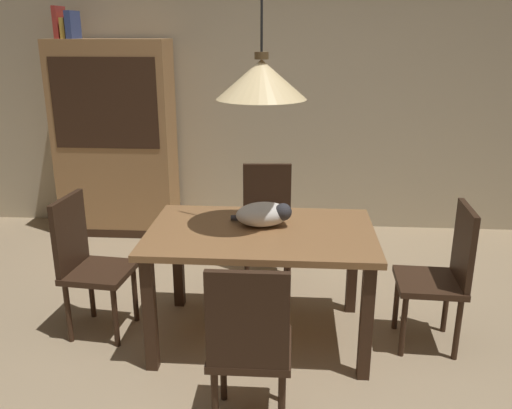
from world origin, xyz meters
TOP-DOWN VIEW (x-y plane):
  - ground at (0.00, 0.00)m, footprint 10.00×10.00m
  - back_wall at (0.00, 2.65)m, footprint 6.40×0.10m
  - dining_table at (0.08, 0.44)m, footprint 1.40×0.90m
  - chair_far_back at (0.07, 1.32)m, footprint 0.43×0.43m
  - chair_near_front at (0.08, -0.43)m, footprint 0.40×0.40m
  - chair_left_side at (-1.05, 0.45)m, footprint 0.44×0.44m
  - chair_right_side at (1.20, 0.44)m, footprint 0.42×0.42m
  - cat_sleeping at (0.09, 0.53)m, footprint 0.40×0.30m
  - pendant_lamp at (0.08, 0.44)m, footprint 0.52×0.52m
  - hutch_bookcase at (-1.44, 2.32)m, footprint 1.12×0.45m
  - book_red_tall at (-1.87, 2.32)m, footprint 0.04×0.22m
  - book_yellow_short at (-1.81, 2.32)m, footprint 0.04×0.20m
  - book_blue_wide at (-1.75, 2.32)m, footprint 0.06×0.24m

SIDE VIEW (x-z plane):
  - ground at x=0.00m, z-range 0.00..0.00m
  - chair_far_back at x=0.07m, z-range 0.05..0.98m
  - chair_near_front at x=0.08m, z-range 0.05..0.98m
  - chair_left_side at x=-1.05m, z-range 0.05..0.98m
  - chair_right_side at x=1.20m, z-range 0.05..0.98m
  - dining_table at x=0.08m, z-range 0.27..1.02m
  - cat_sleeping at x=0.09m, z-range 0.75..0.90m
  - hutch_bookcase at x=-1.44m, z-range -0.04..1.81m
  - back_wall at x=0.00m, z-range 0.00..2.90m
  - pendant_lamp at x=0.08m, z-range 1.01..2.31m
  - book_yellow_short at x=-1.81m, z-range 1.85..2.03m
  - book_blue_wide at x=-1.75m, z-range 1.85..2.09m
  - book_red_tall at x=-1.87m, z-range 1.85..2.13m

